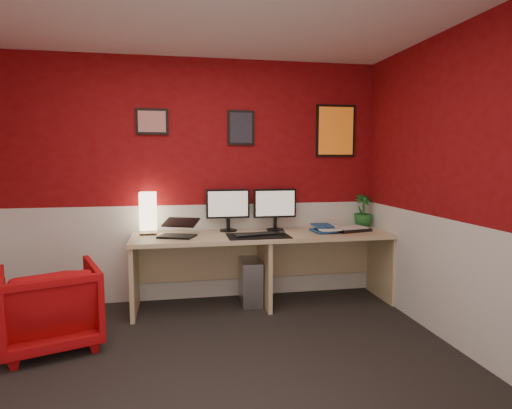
% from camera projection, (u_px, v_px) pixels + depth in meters
% --- Properties ---
extents(ground, '(4.00, 3.50, 0.01)m').
position_uv_depth(ground, '(201.00, 382.00, 2.85)').
color(ground, black).
rests_on(ground, ground).
extents(wall_back, '(4.00, 0.01, 2.50)m').
position_uv_depth(wall_back, '(189.00, 181.00, 4.42)').
color(wall_back, maroon).
rests_on(wall_back, ground).
extents(wall_front, '(4.00, 0.01, 2.50)m').
position_uv_depth(wall_front, '(238.00, 257.00, 1.00)').
color(wall_front, maroon).
rests_on(wall_front, ground).
extents(wall_right, '(0.01, 3.50, 2.50)m').
position_uv_depth(wall_right, '(477.00, 191.00, 3.08)').
color(wall_right, maroon).
rests_on(wall_right, ground).
extents(wainscot_back, '(4.00, 0.01, 1.00)m').
position_uv_depth(wainscot_back, '(191.00, 252.00, 4.50)').
color(wainscot_back, silver).
rests_on(wainscot_back, ground).
extents(wainscot_right, '(0.01, 3.50, 1.00)m').
position_uv_depth(wainscot_right, '(471.00, 292.00, 3.16)').
color(wainscot_right, silver).
rests_on(wainscot_right, ground).
extents(desk, '(2.60, 0.65, 0.73)m').
position_uv_depth(desk, '(264.00, 269.00, 4.31)').
color(desk, tan).
rests_on(desk, ground).
extents(shoji_lamp, '(0.16, 0.16, 0.40)m').
position_uv_depth(shoji_lamp, '(148.00, 214.00, 4.24)').
color(shoji_lamp, '#FFE5B2').
rests_on(shoji_lamp, desk).
extents(laptop, '(0.39, 0.33, 0.22)m').
position_uv_depth(laptop, '(177.00, 226.00, 4.08)').
color(laptop, black).
rests_on(laptop, desk).
extents(monitor_left, '(0.45, 0.06, 0.58)m').
position_uv_depth(monitor_left, '(228.00, 203.00, 4.41)').
color(monitor_left, black).
rests_on(monitor_left, desk).
extents(monitor_right, '(0.45, 0.06, 0.58)m').
position_uv_depth(monitor_right, '(275.00, 203.00, 4.46)').
color(monitor_right, black).
rests_on(monitor_right, desk).
extents(desk_mat, '(0.60, 0.38, 0.01)m').
position_uv_depth(desk_mat, '(258.00, 236.00, 4.16)').
color(desk_mat, black).
rests_on(desk_mat, desk).
extents(keyboard, '(0.44, 0.23, 0.02)m').
position_uv_depth(keyboard, '(255.00, 234.00, 4.16)').
color(keyboard, black).
rests_on(keyboard, desk_mat).
extents(mouse, '(0.08, 0.11, 0.03)m').
position_uv_depth(mouse, '(282.00, 233.00, 4.20)').
color(mouse, black).
rests_on(mouse, desk_mat).
extents(book_bottom, '(0.23, 0.29, 0.03)m').
position_uv_depth(book_bottom, '(314.00, 231.00, 4.34)').
color(book_bottom, navy).
rests_on(book_bottom, desk).
extents(book_middle, '(0.28, 0.35, 0.02)m').
position_uv_depth(book_middle, '(317.00, 228.00, 4.39)').
color(book_middle, silver).
rests_on(book_middle, book_bottom).
extents(book_top, '(0.20, 0.26, 0.02)m').
position_uv_depth(book_top, '(313.00, 226.00, 4.38)').
color(book_top, navy).
rests_on(book_top, book_middle).
extents(zen_tray, '(0.40, 0.32, 0.03)m').
position_uv_depth(zen_tray, '(351.00, 229.00, 4.45)').
color(zen_tray, black).
rests_on(zen_tray, desk).
extents(potted_plant, '(0.23, 0.23, 0.36)m').
position_uv_depth(potted_plant, '(363.00, 211.00, 4.67)').
color(potted_plant, '#19591E').
rests_on(potted_plant, desk).
extents(pc_tower, '(0.22, 0.46, 0.45)m').
position_uv_depth(pc_tower, '(250.00, 281.00, 4.41)').
color(pc_tower, '#99999E').
rests_on(pc_tower, ground).
extents(armchair, '(0.90, 0.91, 0.65)m').
position_uv_depth(armchair, '(50.00, 306.00, 3.36)').
color(armchair, '#B2090D').
rests_on(armchair, ground).
extents(art_left, '(0.32, 0.02, 0.26)m').
position_uv_depth(art_left, '(152.00, 122.00, 4.28)').
color(art_left, red).
rests_on(art_left, wall_back).
extents(art_center, '(0.28, 0.02, 0.36)m').
position_uv_depth(art_center, '(241.00, 128.00, 4.45)').
color(art_center, black).
rests_on(art_center, wall_back).
extents(art_right, '(0.44, 0.02, 0.56)m').
position_uv_depth(art_right, '(336.00, 131.00, 4.64)').
color(art_right, orange).
rests_on(art_right, wall_back).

